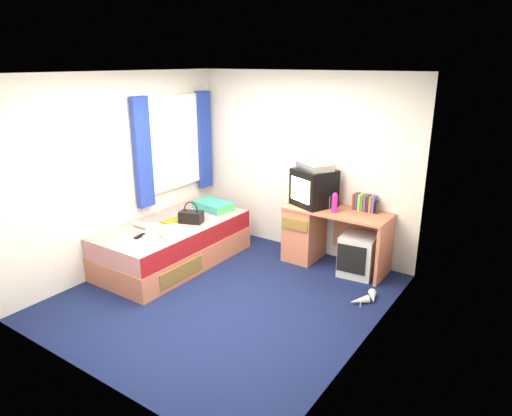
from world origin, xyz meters
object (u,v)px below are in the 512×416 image
Objects in this scene: bed at (174,243)px; water_bottle at (142,225)px; aerosol_can at (328,202)px; picture_frame at (377,207)px; pillow at (213,206)px; remote_control at (140,236)px; vcr at (315,166)px; white_heels at (366,299)px; pink_water_bottle at (335,204)px; handbag at (191,216)px; storage_cube at (358,255)px; towel at (172,232)px; crt_tv at (314,188)px; colour_swatch_fan at (145,236)px; magazine at (173,221)px; desk at (317,231)px.

water_bottle reaches higher than bed.
picture_frame is at bearing 18.50° from aerosol_can.
remote_control is (-0.06, -1.29, -0.05)m from pillow.
picture_frame is 0.85× the size of aerosol_can.
aerosol_can is (1.57, 0.35, 0.24)m from pillow.
vcr is 1.08× the size of white_heels.
aerosol_can is at bearing 33.40° from bed.
pink_water_bottle reaches higher than handbag.
storage_cube is at bearing 120.61° from white_heels.
pink_water_bottle is 0.55× the size of white_heels.
aerosol_can is (-0.56, -0.19, 0.01)m from picture_frame.
towel is 0.38m from remote_control.
vcr is at bearing 90.00° from crt_tv.
pillow is 2.21m from picture_frame.
vcr is 1.94× the size of colour_swatch_fan.
colour_swatch_fan is 2.61m from white_heels.
picture_frame is 0.50× the size of magazine.
towel is (0.23, -1.04, -0.01)m from pillow.
magazine is 0.71× the size of white_heels.
pillow reaches higher than white_heels.
vcr is 2.23m from colour_swatch_fan.
bed is 0.62m from remote_control.
desk is at bearing 172.44° from aerosol_can.
vcr is 1.69m from handbag.
aerosol_can is 1.99m from magazine.
storage_cube is at bearing -7.42° from desk.
vcr reaches higher than picture_frame.
magazine is 1.27× the size of colour_swatch_fan.
crt_tv is at bearing 41.41° from water_bottle.
desk is 1.63m from handbag.
crt_tv is at bearing 162.26° from pink_water_bottle.
crt_tv is 0.38m from pink_water_bottle.
towel is 0.50m from water_bottle.
pink_water_bottle is 2.36m from remote_control.
vcr reaches higher than pillow.
vcr is at bearing 50.08° from colour_swatch_fan.
colour_swatch_fan is at bearing -90.13° from pillow.
white_heels is at bearing 15.91° from water_bottle.
aerosol_can is at bearing 13.32° from handbag.
crt_tv is (-0.07, -0.00, 0.58)m from desk.
handbag is 2.07× the size of remote_control.
pink_water_bottle is at bearing 33.87° from water_bottle.
picture_frame reaches higher than handbag.
crt_tv is 1.55m from white_heels.
crt_tv reaches higher than aerosol_can.
water_bottle is at bearing -146.24° from handbag.
pink_water_bottle reaches higher than picture_frame.
aerosol_can is 0.60× the size of towel.
colour_swatch_fan is at bearing -138.43° from pink_water_bottle.
aerosol_can is (0.15, -0.02, 0.43)m from desk.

